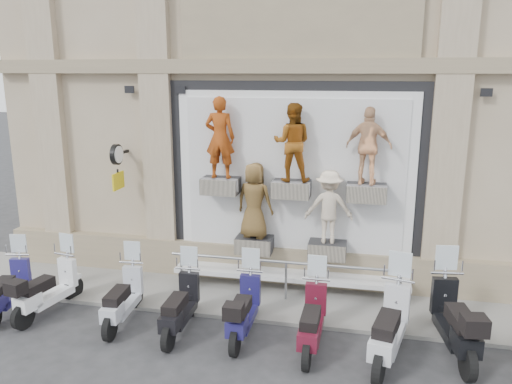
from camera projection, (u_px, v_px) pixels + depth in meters
ground at (268, 353)px, 8.61m from camera, size 90.00×90.00×0.00m
sidewalk at (286, 299)px, 10.60m from camera, size 16.00×2.20×0.08m
building at (316, 25)px, 13.85m from camera, size 14.00×8.60×12.00m
shop_vitrine at (294, 185)px, 10.66m from camera, size 5.60×0.83×4.30m
guard_rail at (286, 282)px, 10.41m from camera, size 5.06×0.10×0.93m
clock_sign_bracket at (117, 161)px, 11.09m from camera, size 0.10×0.80×1.02m
scooter_a at (7, 279)px, 9.91m from camera, size 0.86×1.87×1.46m
scooter_b at (47, 279)px, 9.87m from camera, size 0.85×1.91×1.50m
scooter_c at (122, 288)px, 9.50m from camera, size 0.66×1.83×1.46m
scooter_d at (180, 295)px, 9.16m from camera, size 0.58×1.83×1.47m
scooter_e at (244, 298)px, 9.02m from camera, size 0.55×1.84×1.49m
scooter_f at (312, 309)px, 8.61m from camera, size 0.57×1.86×1.50m
scooter_g at (390, 314)px, 8.23m from camera, size 1.07×2.17×1.70m
scooter_h at (456, 307)px, 8.43m from camera, size 0.91×2.18×1.72m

